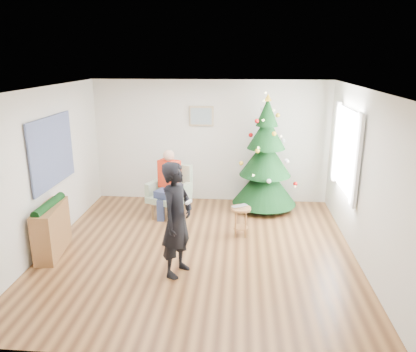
# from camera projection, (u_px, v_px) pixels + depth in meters

# --- Properties ---
(floor) EXTENTS (5.00, 5.00, 0.00)m
(floor) POSITION_uv_depth(u_px,v_px,m) (199.00, 250.00, 6.65)
(floor) COLOR brown
(floor) RESTS_ON ground
(ceiling) EXTENTS (5.00, 5.00, 0.00)m
(ceiling) POSITION_uv_depth(u_px,v_px,m) (198.00, 89.00, 5.90)
(ceiling) COLOR white
(ceiling) RESTS_ON wall_back
(wall_back) EXTENTS (5.00, 0.00, 5.00)m
(wall_back) POSITION_uv_depth(u_px,v_px,m) (211.00, 142.00, 8.66)
(wall_back) COLOR silver
(wall_back) RESTS_ON floor
(wall_front) EXTENTS (5.00, 0.00, 5.00)m
(wall_front) POSITION_uv_depth(u_px,v_px,m) (171.00, 248.00, 3.89)
(wall_front) COLOR silver
(wall_front) RESTS_ON floor
(wall_left) EXTENTS (0.00, 5.00, 5.00)m
(wall_left) POSITION_uv_depth(u_px,v_px,m) (43.00, 171.00, 6.48)
(wall_left) COLOR silver
(wall_left) RESTS_ON floor
(wall_right) EXTENTS (0.00, 5.00, 5.00)m
(wall_right) POSITION_uv_depth(u_px,v_px,m) (364.00, 178.00, 6.07)
(wall_right) COLOR silver
(wall_right) RESTS_ON floor
(window_panel) EXTENTS (0.04, 1.30, 1.40)m
(window_panel) POSITION_uv_depth(u_px,v_px,m) (347.00, 150.00, 6.97)
(window_panel) COLOR white
(window_panel) RESTS_ON wall_right
(curtains) EXTENTS (0.05, 1.75, 1.50)m
(curtains) POSITION_uv_depth(u_px,v_px,m) (345.00, 150.00, 6.98)
(curtains) COLOR white
(curtains) RESTS_ON wall_right
(christmas_tree) EXTENTS (1.31, 1.31, 2.37)m
(christmas_tree) POSITION_uv_depth(u_px,v_px,m) (266.00, 159.00, 8.18)
(christmas_tree) COLOR #3F2816
(christmas_tree) RESTS_ON floor
(stool) EXTENTS (0.35, 0.35, 0.53)m
(stool) POSITION_uv_depth(u_px,v_px,m) (241.00, 221.00, 7.12)
(stool) COLOR brown
(stool) RESTS_ON floor
(laptop) EXTENTS (0.35, 0.32, 0.02)m
(laptop) POSITION_uv_depth(u_px,v_px,m) (241.00, 207.00, 7.04)
(laptop) COLOR silver
(laptop) RESTS_ON stool
(armchair) EXTENTS (0.91, 0.90, 1.00)m
(armchair) POSITION_uv_depth(u_px,v_px,m) (170.00, 197.00, 8.07)
(armchair) COLOR #91A786
(armchair) RESTS_ON floor
(seated_person) EXTENTS (0.53, 0.67, 1.31)m
(seated_person) POSITION_uv_depth(u_px,v_px,m) (168.00, 183.00, 7.94)
(seated_person) COLOR navy
(seated_person) RESTS_ON armchair
(standing_man) EXTENTS (0.60, 0.72, 1.68)m
(standing_man) POSITION_uv_depth(u_px,v_px,m) (177.00, 220.00, 5.73)
(standing_man) COLOR black
(standing_man) RESTS_ON floor
(game_controller) EXTENTS (0.08, 0.13, 0.04)m
(game_controller) POSITION_uv_depth(u_px,v_px,m) (189.00, 202.00, 5.61)
(game_controller) COLOR white
(game_controller) RESTS_ON standing_man
(console) EXTENTS (0.42, 1.03, 0.80)m
(console) POSITION_uv_depth(u_px,v_px,m) (52.00, 230.00, 6.46)
(console) COLOR brown
(console) RESTS_ON floor
(garland) EXTENTS (0.14, 0.90, 0.14)m
(garland) POSITION_uv_depth(u_px,v_px,m) (49.00, 205.00, 6.34)
(garland) COLOR black
(garland) RESTS_ON console
(tapestry) EXTENTS (0.03, 1.50, 1.15)m
(tapestry) POSITION_uv_depth(u_px,v_px,m) (52.00, 151.00, 6.69)
(tapestry) COLOR black
(tapestry) RESTS_ON wall_left
(framed_picture) EXTENTS (0.52, 0.05, 0.42)m
(framed_picture) POSITION_uv_depth(u_px,v_px,m) (201.00, 116.00, 8.49)
(framed_picture) COLOR tan
(framed_picture) RESTS_ON wall_back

